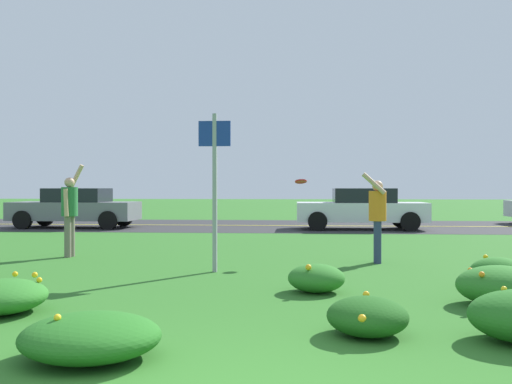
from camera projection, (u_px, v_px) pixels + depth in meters
The scene contains 15 objects.
ground_plane at pixel (275, 254), 12.59m from camera, with size 120.00×120.00×0.00m, color #2D6B23.
highway_strip at pixel (285, 226), 21.85m from camera, with size 120.00×7.38×0.01m, color #2D2D30.
highway_center_stripe at pixel (285, 225), 21.85m from camera, with size 120.00×0.16×0.00m, color yellow.
daylily_clump_front_right at pixel (501, 286), 7.05m from camera, with size 1.09×0.97×0.50m.
daylily_clump_front_center at pixel (1, 296), 6.63m from camera, with size 1.04×1.12×0.44m.
daylily_clump_front_left at pixel (367, 316), 5.63m from camera, with size 0.81×0.85×0.39m.
daylily_clump_mid_right at pixel (498, 273), 8.17m from camera, with size 0.80×0.71×0.49m.
daylily_clump_mid_left at pixel (91, 337), 4.85m from camera, with size 1.21×1.11×0.41m.
daylily_clump_near_camera at pixel (316, 278), 7.95m from camera, with size 0.80×0.77×0.43m.
sign_post_near_path at pixel (215, 177), 9.87m from camera, with size 0.56×0.10×2.77m.
person_thrower_green_shirt at pixel (70, 209), 12.01m from camera, with size 0.42×0.50×1.98m.
person_catcher_orange_shirt at pixel (377, 213), 11.04m from camera, with size 0.50×0.50×1.77m.
frisbee_red at pixel (301, 182), 11.23m from camera, with size 0.24×0.23×0.11m.
car_white_center_left at pixel (361, 208), 19.99m from camera, with size 4.50×2.00×1.45m.
car_gray_center_right at pixel (76, 208), 20.77m from camera, with size 4.50×2.00×1.45m.
Camera 1 is at (0.52, -3.29, 1.47)m, focal length 39.70 mm.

